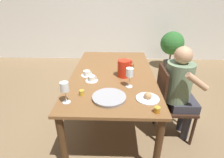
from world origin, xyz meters
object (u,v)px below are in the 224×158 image
object	(u,v)px
wine_glass_juice	(65,88)
serving_tray	(109,97)
teacup_across	(87,74)
potted_plant	(172,45)
red_pitcher	(124,68)
jam_jar_red	(82,92)
person_seated	(180,88)
chair_person_side	(170,102)
teacup_near_person	(92,79)
wine_glass_water	(130,73)
jam_jar_amber	(157,110)
fruit_bowl	(127,64)
bread_plate	(148,98)

from	to	relation	value
wine_glass_juice	serving_tray	distance (m)	0.42
teacup_across	potted_plant	size ratio (longest dim) A/B	0.16
red_pitcher	jam_jar_red	distance (m)	0.62
potted_plant	person_seated	bearing A→B (deg)	-103.53
wine_glass_juice	potted_plant	world-z (taller)	wine_glass_juice
chair_person_side	teacup_across	size ratio (longest dim) A/B	6.47
person_seated	teacup_near_person	xyz separation A→B (m)	(-1.02, 0.02, 0.09)
wine_glass_juice	wine_glass_water	bearing A→B (deg)	28.28
red_pitcher	teacup_across	bearing A→B (deg)	179.14
person_seated	jam_jar_amber	size ratio (longest dim) A/B	21.73
red_pitcher	fruit_bowl	world-z (taller)	red_pitcher
person_seated	wine_glass_water	bearing A→B (deg)	-80.07
fruit_bowl	bread_plate	bearing A→B (deg)	-78.74
serving_tray	wine_glass_juice	bearing A→B (deg)	-169.62
serving_tray	jam_jar_amber	size ratio (longest dim) A/B	6.06
red_pitcher	bread_plate	size ratio (longest dim) A/B	0.92
chair_person_side	bread_plate	distance (m)	0.57
jam_jar_amber	potted_plant	distance (m)	2.98
red_pitcher	wine_glass_juice	distance (m)	0.80
wine_glass_water	jam_jar_red	bearing A→B (deg)	-158.51
teacup_across	potted_plant	xyz separation A→B (m)	(1.64, 2.11, -0.21)
teacup_near_person	jam_jar_amber	bearing A→B (deg)	-42.12
serving_tray	bread_plate	distance (m)	0.37
person_seated	potted_plant	world-z (taller)	person_seated
wine_glass_water	wine_glass_juice	world-z (taller)	wine_glass_water
jam_jar_amber	wine_glass_water	bearing A→B (deg)	114.94
chair_person_side	jam_jar_red	bearing A→B (deg)	-72.95
teacup_across	wine_glass_water	bearing A→B (deg)	-27.87
wine_glass_water	wine_glass_juice	xyz separation A→B (m)	(-0.60, -0.32, -0.01)
potted_plant	jam_jar_red	bearing A→B (deg)	-122.28
serving_tray	bread_plate	bearing A→B (deg)	0.95
red_pitcher	teacup_across	size ratio (longest dim) A/B	1.45
person_seated	teacup_across	world-z (taller)	person_seated
wine_glass_water	teacup_across	size ratio (longest dim) A/B	1.52
jam_jar_amber	potted_plant	bearing A→B (deg)	71.76
chair_person_side	red_pitcher	xyz separation A→B (m)	(-0.56, 0.15, 0.37)
potted_plant	teacup_across	bearing A→B (deg)	-127.88
bread_plate	teacup_across	bearing A→B (deg)	142.56
teacup_near_person	teacup_across	bearing A→B (deg)	118.65
bread_plate	potted_plant	world-z (taller)	potted_plant
teacup_near_person	wine_glass_water	bearing A→B (deg)	-15.99
wine_glass_water	red_pitcher	bearing A→B (deg)	101.83
jam_jar_amber	fruit_bowl	size ratio (longest dim) A/B	0.28
fruit_bowl	teacup_across	bearing A→B (deg)	-149.43
bread_plate	fruit_bowl	world-z (taller)	fruit_bowl
chair_person_side	person_seated	world-z (taller)	person_seated
teacup_near_person	bread_plate	world-z (taller)	bread_plate
teacup_across	serving_tray	size ratio (longest dim) A/B	0.44
bread_plate	potted_plant	xyz separation A→B (m)	(0.98, 2.62, -0.21)
bread_plate	potted_plant	distance (m)	2.80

